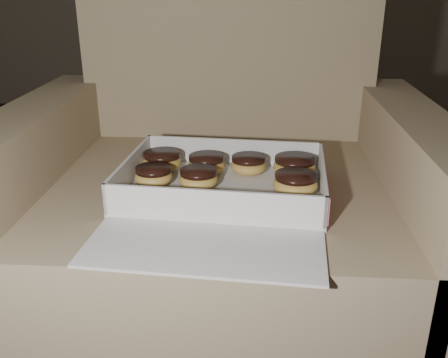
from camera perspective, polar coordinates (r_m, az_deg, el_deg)
The scene contains 14 objects.
floor at distance 1.26m, azimuth 4.91°, elevation -17.58°, with size 4.50×4.50×0.00m, color black.
armchair at distance 1.13m, azimuth -0.29°, elevation -4.68°, with size 0.90×0.76×0.94m.
bakery_box at distance 0.92m, azimuth -0.16°, elevation -1.80°, with size 0.41×0.46×0.06m.
donut_a at distance 1.02m, azimuth -2.03°, elevation 1.75°, with size 0.08×0.08×0.04m.
donut_b at distance 0.93m, azimuth 8.15°, elevation -0.50°, with size 0.08×0.08×0.04m.
donut_c at distance 1.01m, azimuth 8.05°, elevation 1.43°, with size 0.09×0.09×0.04m.
donut_d at distance 0.97m, azimuth -8.04°, elevation 0.40°, with size 0.07×0.07×0.04m.
donut_e at distance 1.02m, azimuth 2.82°, elevation 1.69°, with size 0.07×0.07×0.04m.
donut_f at distance 0.95m, azimuth -2.93°, elevation 0.11°, with size 0.08×0.08×0.04m.
donut_g at distance 1.04m, azimuth -7.08°, elevation 2.07°, with size 0.08×0.08×0.04m.
crumb_a at distance 0.91m, azimuth -8.25°, elevation -2.62°, with size 0.01×0.01×0.00m, color black.
crumb_b at distance 0.90m, azimuth 5.27°, elevation -2.65°, with size 0.01×0.01×0.00m, color black.
crumb_c at distance 0.89m, azimuth 10.13°, elevation -3.23°, with size 0.01×0.01×0.00m, color black.
crumb_d at distance 0.95m, azimuth -1.02°, elevation -1.19°, with size 0.01×0.01×0.00m, color black.
Camera 1 is at (-0.04, -0.97, 0.81)m, focal length 40.00 mm.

